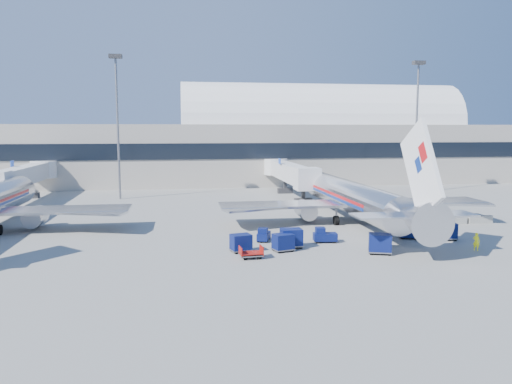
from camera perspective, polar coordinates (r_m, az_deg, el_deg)
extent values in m
plane|color=gray|center=(53.64, 2.71, -4.71)|extent=(260.00, 260.00, 0.00)
cube|color=#B2AA9E|center=(108.55, -16.44, 4.20)|extent=(170.00, 28.00, 12.00)
cube|color=black|center=(94.72, -17.58, 4.38)|extent=(170.00, 0.40, 3.00)
cylinder|color=white|center=(111.68, 7.19, 7.59)|extent=(60.00, 18.00, 18.00)
cylinder|color=silver|center=(61.51, 10.79, -0.56)|extent=(3.80, 28.00, 3.80)
sphere|color=silver|center=(74.75, 7.22, 0.85)|extent=(3.72, 3.72, 3.72)
cone|color=silver|center=(45.96, 17.86, -2.86)|extent=(3.80, 6.00, 3.80)
cube|color=#B70E13|center=(62.41, 10.49, -0.22)|extent=(3.85, 20.16, 0.32)
cube|color=navy|center=(62.46, 10.48, -0.55)|extent=(3.85, 20.16, 0.32)
cube|color=white|center=(44.99, 18.35, 2.56)|extent=(0.35, 7.79, 8.74)
cube|color=silver|center=(46.37, 17.59, -2.51)|extent=(11.00, 3.00, 0.18)
cube|color=silver|center=(60.66, 11.09, -1.25)|extent=(32.00, 5.00, 0.28)
cylinder|color=#B7B7BC|center=(60.62, 5.68, -2.07)|extent=(2.10, 3.80, 2.10)
cylinder|color=#B7B7BC|center=(64.21, 15.24, -1.77)|extent=(2.10, 3.80, 2.10)
cylinder|color=black|center=(72.21, 7.84, -1.34)|extent=(0.40, 0.90, 0.90)
sphere|color=silver|center=(75.08, -25.33, 0.25)|extent=(3.72, 3.72, 3.72)
cylinder|color=#B7B7BC|center=(60.91, -23.89, -2.60)|extent=(2.10, 3.80, 2.10)
cylinder|color=black|center=(72.55, -25.90, -1.95)|extent=(0.40, 0.90, 0.90)
cube|color=silver|center=(83.72, 3.78, 2.32)|extent=(2.70, 24.00, 2.70)
cube|color=silver|center=(71.90, 5.88, 1.50)|extent=(3.40, 3.20, 3.20)
cylinder|color=silver|center=(94.94, 2.28, 2.89)|extent=(4.40, 4.40, 3.00)
cube|color=#2D2D30|center=(74.26, 5.43, -0.02)|extent=(0.50, 0.50, 3.00)
cube|color=#2D2D30|center=(74.44, 5.42, -1.05)|extent=(2.60, 1.00, 0.90)
cube|color=#2D2D30|center=(86.84, 3.34, 1.04)|extent=(0.50, 0.50, 3.00)
cube|color=#2D2D30|center=(87.00, 3.34, 0.15)|extent=(2.60, 1.00, 0.90)
cube|color=#1C3C9A|center=(83.25, 2.71, 3.54)|extent=(0.12, 1.40, 0.90)
cube|color=silver|center=(85.20, -25.01, 1.75)|extent=(2.70, 24.00, 2.70)
cylinder|color=silver|center=(96.25, -23.11, 2.39)|extent=(4.40, 4.40, 3.00)
cube|color=#2D2D30|center=(75.93, -27.02, -0.61)|extent=(0.50, 0.50, 3.00)
cube|color=#2D2D30|center=(76.11, -26.96, -1.62)|extent=(2.60, 1.00, 0.90)
cube|color=#2D2D30|center=(88.27, -24.39, 0.51)|extent=(0.50, 0.50, 3.00)
cube|color=#2D2D30|center=(88.42, -24.35, -0.36)|extent=(2.60, 1.00, 0.90)
cube|color=#1C3C9A|center=(85.53, -26.10, 2.92)|extent=(0.12, 1.40, 0.90)
cylinder|color=slate|center=(82.02, -15.51, 6.87)|extent=(0.36, 0.36, 22.00)
cube|color=#2D2D30|center=(82.79, -15.77, 14.71)|extent=(2.00, 1.20, 0.60)
cylinder|color=slate|center=(90.93, 17.84, 6.79)|extent=(0.36, 0.36, 22.00)
cube|color=#2D2D30|center=(91.63, 18.11, 13.87)|extent=(2.00, 1.20, 0.60)
cube|color=#9E9E96|center=(61.45, 19.05, -3.15)|extent=(3.00, 0.55, 0.90)
cube|color=#9E9E96|center=(63.04, 21.71, -3.01)|extent=(3.00, 0.55, 0.90)
cube|color=#9E9E96|center=(64.77, 24.23, -2.88)|extent=(3.00, 0.55, 0.90)
cube|color=#09134A|center=(49.62, 7.91, -5.10)|extent=(2.40, 1.37, 0.75)
cube|color=#09134A|center=(49.41, 7.35, -4.43)|extent=(0.99, 1.08, 0.70)
cylinder|color=black|center=(50.26, 8.70, -5.27)|extent=(0.58, 0.28, 0.56)
cube|color=#09134A|center=(53.13, 17.38, -4.51)|extent=(2.70, 2.11, 0.79)
cube|color=#09134A|center=(53.00, 16.83, -3.82)|extent=(1.30, 1.35, 0.74)
cylinder|color=black|center=(53.68, 18.26, -4.74)|extent=(0.63, 0.46, 0.59)
cube|color=#09134A|center=(49.79, 0.89, -5.04)|extent=(1.72, 2.34, 0.69)
cube|color=#09134A|center=(49.23, 0.80, -4.52)|extent=(1.15, 1.09, 0.64)
cylinder|color=black|center=(50.62, 0.59, -5.12)|extent=(0.37, 0.55, 0.51)
cube|color=#09134A|center=(46.97, 4.06, -5.15)|extent=(1.96, 1.54, 1.56)
cube|color=slate|center=(47.15, 4.05, -6.08)|extent=(2.07, 1.59, 0.11)
cylinder|color=black|center=(47.89, 4.76, -5.91)|extent=(0.43, 0.18, 0.43)
cube|color=#09134A|center=(45.59, 3.12, -5.67)|extent=(2.03, 1.77, 1.39)
cube|color=slate|center=(45.75, 3.11, -6.52)|extent=(2.13, 1.84, 0.10)
cylinder|color=black|center=(46.52, 3.54, -6.32)|extent=(0.41, 0.25, 0.38)
cube|color=#09134A|center=(45.28, -1.74, -5.74)|extent=(2.03, 1.75, 1.40)
cube|color=slate|center=(45.44, -1.73, -6.60)|extent=(2.13, 1.82, 0.10)
cylinder|color=black|center=(46.17, -1.19, -6.41)|extent=(0.41, 0.25, 0.39)
cube|color=#09134A|center=(45.96, 13.99, -5.63)|extent=(2.31, 2.05, 1.56)
cube|color=slate|center=(46.13, 13.96, -6.58)|extent=(2.43, 2.13, 0.11)
cylinder|color=black|center=(46.77, 14.84, -6.44)|extent=(0.46, 0.30, 0.43)
cube|color=#09134A|center=(53.65, 20.90, -4.10)|extent=(2.12, 1.79, 1.50)
cube|color=slate|center=(53.80, 20.87, -4.89)|extent=(2.23, 1.87, 0.10)
cylinder|color=black|center=(54.56, 21.41, -4.78)|extent=(0.44, 0.25, 0.42)
cube|color=slate|center=(43.18, -0.57, -7.20)|extent=(2.05, 1.48, 0.11)
cube|color=maroon|center=(43.13, -0.57, -6.98)|extent=(2.05, 1.52, 0.07)
cylinder|color=black|center=(43.81, 0.09, -7.17)|extent=(0.36, 0.17, 0.35)
imported|color=#C8D716|center=(50.11, 23.88, -5.20)|extent=(0.70, 0.72, 1.66)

